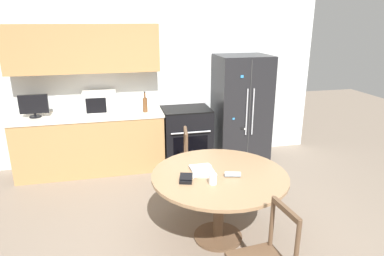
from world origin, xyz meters
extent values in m
plane|color=gray|center=(0.00, 0.00, 0.00)|extent=(14.00, 14.00, 0.00)
cube|color=silver|center=(0.00, 2.65, 1.30)|extent=(5.20, 0.10, 2.60)
cube|color=#AD7F4C|center=(-1.13, 2.43, 1.84)|extent=(2.14, 0.34, 0.68)
cube|color=#AD7F4C|center=(-1.13, 2.29, 0.43)|extent=(2.14, 0.62, 0.86)
cube|color=beige|center=(-1.13, 2.29, 0.88)|extent=(2.17, 0.64, 0.03)
cube|color=black|center=(1.24, 2.24, 0.86)|extent=(0.82, 0.69, 1.71)
cube|color=#333333|center=(1.24, 1.89, 0.86)|extent=(0.01, 0.01, 1.65)
cylinder|color=silver|center=(1.19, 1.87, 0.90)|extent=(0.02, 0.02, 0.72)
cylinder|color=silver|center=(1.29, 1.87, 0.90)|extent=(0.02, 0.02, 0.72)
cube|color=white|center=(1.18, 1.88, 0.63)|extent=(0.04, 0.01, 0.03)
cube|color=black|center=(1.13, 1.88, 0.65)|extent=(0.05, 0.01, 0.04)
cube|color=#338CD8|center=(0.99, 1.88, 0.81)|extent=(0.04, 0.01, 0.03)
cube|color=#338CD8|center=(1.09, 1.88, 1.44)|extent=(0.05, 0.02, 0.04)
cube|color=black|center=(0.33, 2.26, 0.45)|extent=(0.74, 0.64, 0.90)
cube|color=black|center=(0.33, 1.94, 0.36)|extent=(0.53, 0.01, 0.40)
cylinder|color=silver|center=(0.33, 1.91, 0.63)|extent=(0.60, 0.02, 0.02)
cube|color=black|center=(0.33, 2.26, 0.91)|extent=(0.74, 0.64, 0.02)
cube|color=white|center=(0.33, 2.55, 1.00)|extent=(0.74, 0.06, 0.16)
cube|color=white|center=(-0.96, 2.34, 1.06)|extent=(0.49, 0.36, 0.32)
cube|color=black|center=(-1.01, 2.16, 1.06)|extent=(0.28, 0.01, 0.22)
cube|color=silver|center=(-0.79, 2.16, 1.06)|extent=(0.10, 0.01, 0.23)
cylinder|color=black|center=(-1.87, 2.30, 0.91)|extent=(0.16, 0.16, 0.02)
cylinder|color=black|center=(-1.87, 2.30, 0.94)|extent=(0.03, 0.03, 0.04)
cube|color=black|center=(-1.87, 2.30, 1.09)|extent=(0.39, 0.05, 0.27)
cylinder|color=brown|center=(-0.30, 2.25, 1.01)|extent=(0.07, 0.07, 0.21)
cylinder|color=brown|center=(-0.30, 2.25, 1.16)|extent=(0.03, 0.03, 0.08)
cylinder|color=#262626|center=(-0.30, 2.25, 1.20)|extent=(0.03, 0.03, 0.01)
cylinder|color=#997551|center=(0.24, 0.21, 0.73)|extent=(1.39, 1.39, 0.03)
cylinder|color=brown|center=(0.24, 0.21, 0.37)|extent=(0.11, 0.11, 0.69)
cylinder|color=brown|center=(0.24, 0.21, 0.01)|extent=(0.52, 0.52, 0.03)
cube|color=brown|center=(0.30, 1.20, 0.43)|extent=(0.48, 0.48, 0.04)
cylinder|color=brown|center=(0.49, 1.34, 0.21)|extent=(0.04, 0.04, 0.41)
cylinder|color=brown|center=(0.44, 1.00, 0.21)|extent=(0.04, 0.04, 0.41)
cylinder|color=brown|center=(0.15, 1.39, 0.21)|extent=(0.04, 0.04, 0.41)
cylinder|color=brown|center=(0.10, 1.05, 0.21)|extent=(0.04, 0.04, 0.41)
cylinder|color=brown|center=(0.14, 1.40, 0.68)|extent=(0.04, 0.04, 0.45)
cylinder|color=brown|center=(0.08, 1.06, 0.68)|extent=(0.04, 0.04, 0.45)
cube|color=brown|center=(0.11, 1.23, 0.88)|extent=(0.09, 0.35, 0.04)
cylinder|color=brown|center=(0.47, -0.93, 0.68)|extent=(0.04, 0.04, 0.45)
cylinder|color=brown|center=(0.44, -0.59, 0.68)|extent=(0.04, 0.04, 0.45)
cube|color=brown|center=(0.46, -0.76, 0.88)|extent=(0.07, 0.35, 0.04)
cylinder|color=silver|center=(0.11, 0.02, 0.80)|extent=(0.08, 0.08, 0.09)
cylinder|color=red|center=(0.11, 0.02, 0.78)|extent=(0.07, 0.07, 0.05)
cylinder|color=#A3BCDB|center=(0.35, 0.12, 0.78)|extent=(0.17, 0.09, 0.05)
cube|color=black|center=(-0.13, 0.10, 0.76)|extent=(0.14, 0.13, 0.03)
cube|color=black|center=(-0.12, 0.13, 0.79)|extent=(0.14, 0.13, 0.06)
cube|color=white|center=(0.09, 0.30, 0.75)|extent=(0.26, 0.33, 0.01)
cube|color=beige|center=(0.09, 0.30, 0.76)|extent=(0.24, 0.31, 0.01)
cube|color=silver|center=(0.09, 0.30, 0.77)|extent=(0.23, 0.30, 0.01)
camera|label=1|loc=(-0.74, -2.80, 2.25)|focal=32.00mm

